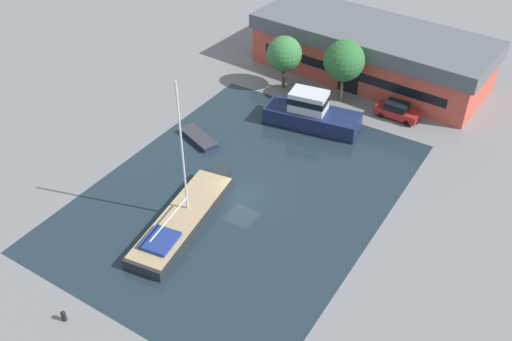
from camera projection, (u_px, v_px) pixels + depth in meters
The scene contains 10 objects.
ground_plane at pixel (241, 194), 48.37m from camera, with size 440.00×440.00×0.00m, color slate.
water_canal at pixel (241, 194), 48.37m from camera, with size 23.06×30.99×0.01m, color #1E2D38.
warehouse_building at pixel (371, 51), 63.48m from camera, with size 26.87×11.69×5.72m.
quay_tree_near_building at pixel (284, 54), 60.43m from camera, with size 3.78×3.78×5.94m.
quay_tree_by_water at pixel (344, 61), 57.69m from camera, with size 4.22×4.22×6.82m.
parked_car at pixel (397, 111), 57.42m from camera, with size 4.40×1.94×1.69m.
sailboat_moored at pixel (183, 218), 45.13m from camera, with size 4.90×13.33×12.43m.
motor_cruiser at pixel (311, 114), 56.04m from camera, with size 9.82×4.83×3.66m.
small_dinghy at pixel (199, 138), 54.59m from camera, with size 4.83×3.10×0.52m.
mooring_bollard at pixel (64, 316), 37.73m from camera, with size 0.35×0.35×0.85m.
Camera 1 is at (20.86, -30.69, 31.11)m, focal length 40.00 mm.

